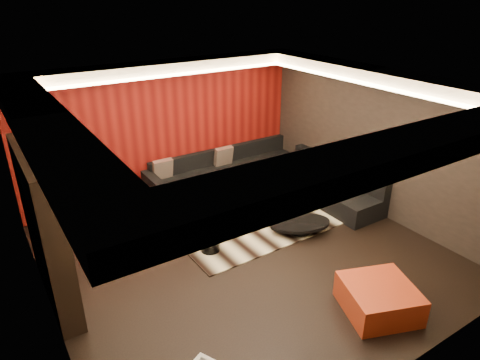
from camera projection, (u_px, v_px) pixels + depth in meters
floor at (244, 254)px, 7.20m from camera, size 6.00×6.00×0.02m
ceiling at (245, 86)px, 6.03m from camera, size 6.00×6.00×0.02m
wall_back at (165, 128)px, 8.92m from camera, size 6.00×0.02×2.80m
wall_left at (36, 233)px, 5.13m from camera, size 0.02×6.00×2.80m
wall_right at (377, 142)px, 8.10m from camera, size 0.02×6.00×2.80m
red_feature_wall at (166, 128)px, 8.89m from camera, size 5.98×0.05×2.78m
soffit_back at (167, 67)px, 8.15m from camera, size 6.00×0.60×0.22m
soffit_front at (404, 150)px, 4.02m from camera, size 6.00×0.60×0.22m
soffit_left at (43, 125)px, 4.75m from camera, size 0.60×4.80×0.22m
soffit_right at (375, 75)px, 7.42m from camera, size 0.60×4.80×0.22m
cove_back at (175, 75)px, 7.92m from camera, size 4.80×0.08×0.04m
cove_front at (374, 148)px, 4.31m from camera, size 4.80×0.08×0.04m
cove_left at (76, 128)px, 4.95m from camera, size 0.08×4.80×0.04m
cove_right at (360, 82)px, 7.29m from camera, size 0.08×4.80×0.04m
tv_surround at (45, 229)px, 5.79m from camera, size 0.30×2.00×2.20m
tv_screen at (53, 203)px, 5.72m from camera, size 0.04×1.30×0.80m
tv_shelf at (62, 250)px, 6.03m from camera, size 0.04×1.60×0.04m
rug at (257, 205)px, 8.74m from camera, size 4.05×3.07×0.02m
coffee_table at (299, 226)px, 7.77m from camera, size 1.46×1.46×0.19m
drum_stool at (210, 241)px, 7.16m from camera, size 0.34×0.34×0.38m
striped_pouf at (170, 213)px, 8.08m from camera, size 0.69×0.69×0.34m
white_side_table at (343, 199)px, 8.51m from camera, size 0.43×0.43×0.45m
orange_ottoman at (379, 299)px, 5.84m from camera, size 1.17×1.17×0.41m
sectional_sofa at (264, 178)px, 9.37m from camera, size 3.65×3.50×0.75m
throw_pillows at (243, 167)px, 9.00m from camera, size 3.18×2.81×0.50m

